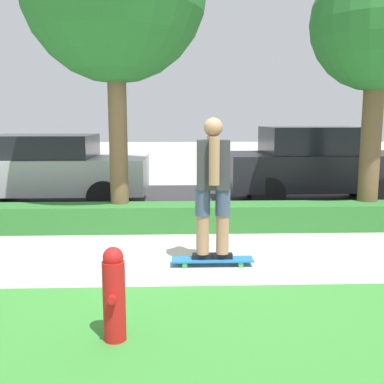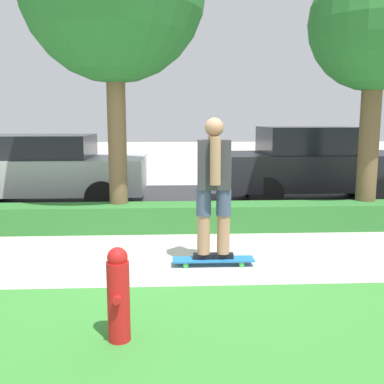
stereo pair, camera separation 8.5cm
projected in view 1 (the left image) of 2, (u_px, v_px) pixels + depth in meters
ground_plane at (182, 259)px, 5.99m from camera, size 60.00×60.00×0.00m
street_asphalt at (179, 201)px, 10.13m from camera, size 16.18×5.00×0.01m
hedge_row at (181, 217)px, 7.53m from camera, size 16.18×0.60×0.44m
skateboard at (212, 260)px, 5.74m from camera, size 1.04×0.24×0.09m
skater_person at (213, 185)px, 5.58m from camera, size 0.51×0.46×1.78m
tree_far at (378, 26)px, 7.36m from camera, size 2.21×2.21×4.52m
parked_car_front at (48, 169)px, 9.56m from camera, size 4.14×2.00×1.52m
parked_car_middle at (315, 164)px, 9.85m from camera, size 4.03×1.89×1.68m
fire_hydrant at (114, 294)px, 3.74m from camera, size 0.19×0.30×0.82m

